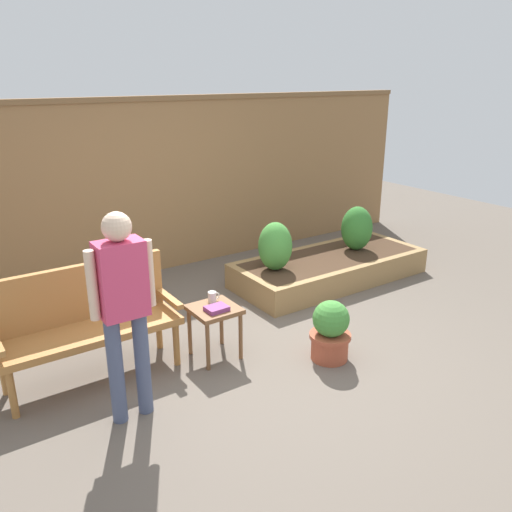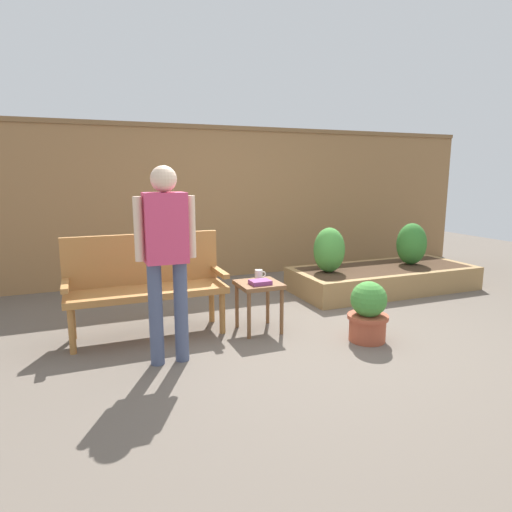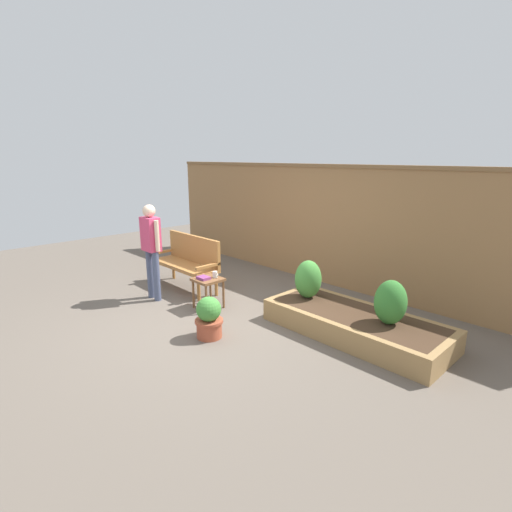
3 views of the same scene
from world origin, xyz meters
TOP-DOWN VIEW (x-y plane):
  - ground_plane at (0.00, 0.00)m, footprint 14.00×14.00m
  - fence_back at (0.00, 2.60)m, footprint 8.40×0.14m
  - garden_bench at (-1.39, 0.59)m, footprint 1.44×0.48m
  - side_table at (-0.38, 0.25)m, footprint 0.40×0.40m
  - cup_on_table at (-0.33, 0.35)m, footprint 0.11×0.08m
  - book_on_table at (-0.40, 0.18)m, footprint 0.19×0.15m
  - potted_boxwood at (0.44, -0.36)m, footprint 0.37×0.37m
  - raised_planter_bed at (1.71, 1.06)m, footprint 2.40×1.00m
  - shrub_near_bench at (0.90, 1.08)m, footprint 0.38×0.38m
  - shrub_far_corner at (2.16, 1.08)m, footprint 0.39×0.39m
  - person_by_bench at (-1.32, -0.16)m, footprint 0.47×0.20m

SIDE VIEW (x-z plane):
  - ground_plane at x=0.00m, z-range 0.00..0.00m
  - raised_planter_bed at x=1.71m, z-range 0.00..0.30m
  - potted_boxwood at x=0.44m, z-range 0.00..0.55m
  - side_table at x=-0.38m, z-range 0.16..0.64m
  - book_on_table at x=-0.40m, z-range 0.48..0.52m
  - cup_on_table at x=-0.33m, z-range 0.48..0.58m
  - garden_bench at x=-1.39m, z-range 0.07..1.01m
  - shrub_near_bench at x=0.90m, z-range 0.30..0.85m
  - shrub_far_corner at x=2.16m, z-range 0.30..0.85m
  - person_by_bench at x=-1.32m, z-range 0.15..1.71m
  - fence_back at x=0.00m, z-range 0.01..2.17m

